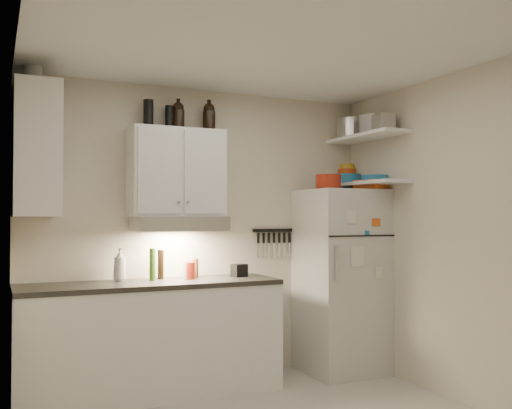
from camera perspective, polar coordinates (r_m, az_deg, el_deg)
name	(u,v)px	position (r m, az deg, el deg)	size (l,w,h in m)	color
ceiling	(278,43)	(3.97, 2.26, 15.81)	(3.20, 3.00, 0.02)	white
back_wall	(203,233)	(5.18, -5.35, -2.88)	(3.20, 0.02, 2.60)	beige
left_wall	(16,244)	(3.38, -22.88, -3.63)	(0.02, 3.00, 2.60)	beige
right_wall	(462,236)	(4.75, 19.88, -2.95)	(0.02, 3.00, 2.60)	beige
base_cabinet	(151,341)	(4.83, -10.45, -13.27)	(2.10, 0.60, 0.88)	white
countertop	(151,284)	(4.75, -10.42, -7.84)	(2.10, 0.62, 0.04)	#2D2A26
upper_cabinet	(177,173)	(4.93, -7.95, 3.15)	(0.80, 0.33, 0.75)	white
side_cabinet	(36,150)	(4.61, -21.13, 5.10)	(0.33, 0.55, 1.00)	white
range_hood	(179,224)	(4.86, -7.75, -1.91)	(0.76, 0.46, 0.12)	silver
fridge	(341,281)	(5.46, 8.49, -7.53)	(0.70, 0.68, 1.70)	silver
shelf_hi	(366,137)	(5.48, 10.99, 6.67)	(0.30, 0.95, 0.03)	white
shelf_lo	(367,184)	(5.43, 11.01, 2.07)	(0.30, 0.95, 0.03)	white
knife_strip	(273,230)	(5.43, 1.72, -2.60)	(0.42, 0.02, 0.03)	black
dutch_oven	(328,182)	(5.30, 7.24, 2.23)	(0.24, 0.24, 0.14)	maroon
book_stack	(372,185)	(5.43, 11.51, 1.92)	(0.22, 0.27, 0.09)	orange
spice_jar	(338,185)	(5.42, 8.22, 1.95)	(0.06, 0.06, 0.10)	silver
stock_pot	(351,129)	(5.79, 9.49, 7.41)	(0.29, 0.29, 0.21)	silver
tin_a	(372,125)	(5.50, 11.53, 7.78)	(0.19, 0.17, 0.19)	#AAAAAD
tin_b	(383,123)	(5.29, 12.63, 7.97)	(0.16, 0.16, 0.16)	#AAAAAD
bowl_teal	(348,179)	(5.77, 9.22, 2.51)	(0.25, 0.25, 0.10)	#1B6B98
bowl_orange	(347,172)	(5.87, 9.07, 3.22)	(0.20, 0.20, 0.06)	#D14513
bowl_yellow	(347,167)	(5.88, 9.06, 3.76)	(0.16, 0.16, 0.05)	gold
plates	(375,179)	(5.42, 11.77, 2.56)	(0.24, 0.24, 0.06)	#1B6B98
growler_a	(178,116)	(5.07, -7.78, 8.77)	(0.11, 0.11, 0.26)	black
growler_b	(209,117)	(5.15, -4.72, 8.68)	(0.11, 0.11, 0.27)	black
thermos_a	(169,118)	(5.05, -8.67, 8.55)	(0.07, 0.07, 0.21)	black
thermos_b	(148,114)	(5.00, -10.71, 8.86)	(0.09, 0.09, 0.25)	black
side_jar	(33,74)	(4.79, -21.39, 12.05)	(0.14, 0.14, 0.18)	silver
soap_bottle	(120,263)	(4.83, -13.47, -5.68)	(0.12, 0.12, 0.30)	white
pepper_mill	(195,268)	(5.00, -6.07, -6.35)	(0.05, 0.05, 0.17)	brown
oil_bottle	(152,264)	(4.82, -10.31, -5.91)	(0.05, 0.05, 0.27)	#305816
vinegar_bottle	(161,265)	(4.91, -9.51, -5.94)	(0.05, 0.05, 0.25)	black
clear_bottle	(186,270)	(4.91, -6.99, -6.49)	(0.05, 0.05, 0.16)	silver
red_jar	(191,271)	(4.87, -6.57, -6.60)	(0.07, 0.07, 0.14)	maroon
caddy	(239,270)	(5.06, -1.69, -6.61)	(0.13, 0.09, 0.11)	black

